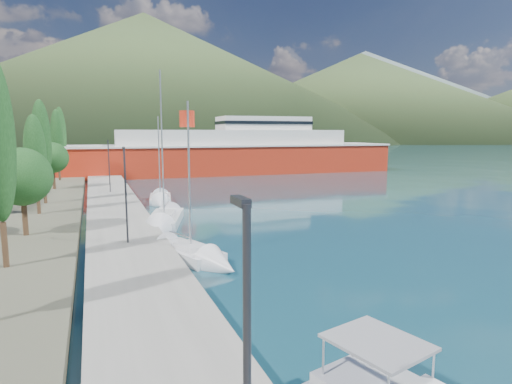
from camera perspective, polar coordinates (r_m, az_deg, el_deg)
name	(u,v)px	position (r m, az deg, el deg)	size (l,w,h in m)	color
ground	(130,158)	(134.95, -16.49, 4.38)	(1400.00, 1400.00, 0.00)	#154150
quay	(117,214)	(40.99, -18.10, -2.75)	(5.00, 88.00, 0.80)	gray
hills_far	(196,84)	(654.14, -8.03, 14.03)	(1480.00, 900.00, 180.00)	slate
hills_near	(215,86)	(403.96, -5.52, 13.85)	(1010.00, 520.00, 115.00)	#3E542B
tree_row	(41,151)	(46.22, -26.73, 4.87)	(3.96, 61.06, 11.11)	#47301E
lamp_posts	(125,190)	(28.80, -17.11, 0.31)	(0.15, 47.72, 6.06)	#2D2D33
sailboat_near	(204,259)	(25.77, -6.92, -8.92)	(4.60, 7.54, 10.41)	silver
sailboat_mid	(161,226)	(35.01, -12.53, -4.45)	(5.15, 9.83, 13.70)	silver
sailboat_far	(160,201)	(47.49, -12.64, -1.24)	(3.33, 7.30, 10.34)	silver
ferry	(233,153)	(82.04, -3.03, 5.17)	(62.14, 15.48, 12.25)	red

